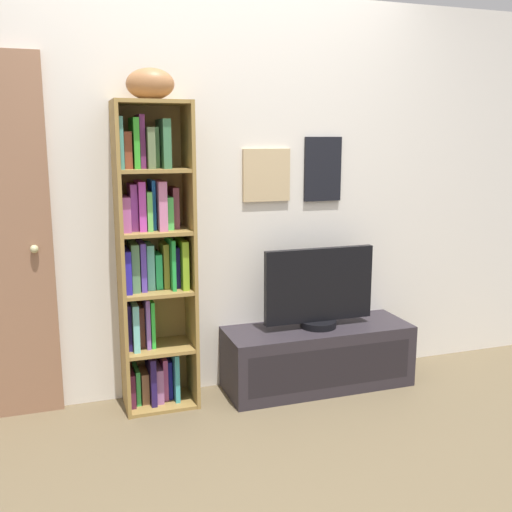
{
  "coord_description": "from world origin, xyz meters",
  "views": [
    {
      "loc": [
        -0.88,
        -2.25,
        1.52
      ],
      "look_at": [
        0.17,
        0.85,
        0.86
      ],
      "focal_mm": 41.46,
      "sensor_mm": 36.0,
      "label": 1
    }
  ],
  "objects_px": {
    "football": "(150,84)",
    "tv_stand": "(318,356)",
    "television": "(319,289)",
    "bookshelf": "(152,259)"
  },
  "relations": [
    {
      "from": "bookshelf",
      "to": "tv_stand",
      "type": "xyz_separation_m",
      "value": [
        0.99,
        -0.09,
        -0.66
      ]
    },
    {
      "from": "football",
      "to": "bookshelf",
      "type": "bearing_deg",
      "value": 123.0
    },
    {
      "from": "tv_stand",
      "to": "bookshelf",
      "type": "bearing_deg",
      "value": 174.85
    },
    {
      "from": "football",
      "to": "tv_stand",
      "type": "bearing_deg",
      "value": -3.42
    },
    {
      "from": "bookshelf",
      "to": "tv_stand",
      "type": "bearing_deg",
      "value": -5.15
    },
    {
      "from": "football",
      "to": "television",
      "type": "height_order",
      "value": "football"
    },
    {
      "from": "tv_stand",
      "to": "television",
      "type": "bearing_deg",
      "value": 90.0
    },
    {
      "from": "football",
      "to": "tv_stand",
      "type": "distance_m",
      "value": 1.87
    },
    {
      "from": "tv_stand",
      "to": "television",
      "type": "xyz_separation_m",
      "value": [
        0.0,
        0.0,
        0.43
      ]
    },
    {
      "from": "television",
      "to": "bookshelf",
      "type": "bearing_deg",
      "value": 174.91
    }
  ]
}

